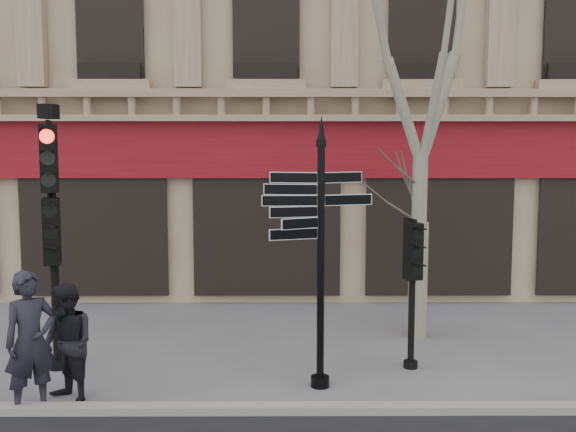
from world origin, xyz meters
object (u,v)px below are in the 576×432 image
at_px(plane_tree, 423,15).
at_px(pedestrian_b, 67,344).
at_px(traffic_signal_main, 52,204).
at_px(pedestrian_a, 30,342).
at_px(traffic_signal_secondary, 412,267).
at_px(fingerpost, 321,207).

relative_size(plane_tree, pedestrian_b, 5.02).
xyz_separation_m(traffic_signal_main, pedestrian_b, (0.66, -1.42, -1.86)).
relative_size(plane_tree, pedestrian_a, 4.40).
bearing_deg(traffic_signal_main, pedestrian_a, -95.26).
height_order(traffic_signal_secondary, plane_tree, plane_tree).
relative_size(fingerpost, plane_tree, 0.48).
bearing_deg(pedestrian_a, plane_tree, -10.75).
bearing_deg(fingerpost, pedestrian_a, -174.97).
xyz_separation_m(traffic_signal_secondary, pedestrian_a, (-5.56, -1.73, -0.71)).
height_order(plane_tree, pedestrian_a, plane_tree).
distance_m(traffic_signal_main, pedestrian_a, 2.46).
xyz_separation_m(traffic_signal_main, plane_tree, (6.29, 1.77, 3.33)).
bearing_deg(traffic_signal_secondary, traffic_signal_main, 164.18).
relative_size(fingerpost, traffic_signal_main, 0.95).
bearing_deg(pedestrian_a, pedestrian_b, -4.43).
bearing_deg(plane_tree, traffic_signal_main, -164.26).
relative_size(traffic_signal_main, plane_tree, 0.50).
bearing_deg(traffic_signal_secondary, pedestrian_b, 179.57).
xyz_separation_m(pedestrian_a, pedestrian_b, (0.40, 0.29, -0.12)).
xyz_separation_m(fingerpost, plane_tree, (2.01, 2.60, 3.30)).
height_order(pedestrian_a, pedestrian_b, pedestrian_a).
distance_m(traffic_signal_main, plane_tree, 7.33).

